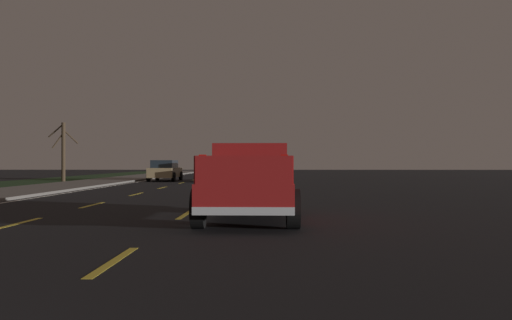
{
  "coord_description": "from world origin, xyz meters",
  "views": [
    {
      "loc": [
        -2.12,
        -3.89,
        1.4
      ],
      "look_at": [
        13.94,
        -3.62,
        1.46
      ],
      "focal_mm": 38.88,
      "sensor_mm": 36.0,
      "label": 1
    }
  ],
  "objects_px": {
    "sedan_green": "(260,171)",
    "bare_tree_far": "(63,150)",
    "sedan_blue": "(211,171)",
    "pickup_truck": "(250,182)",
    "sedan_tan": "(165,170)"
  },
  "relations": [
    {
      "from": "pickup_truck",
      "to": "bare_tree_far",
      "type": "distance_m",
      "value": 29.87
    },
    {
      "from": "pickup_truck",
      "to": "sedan_tan",
      "type": "distance_m",
      "value": 28.04
    },
    {
      "from": "sedan_green",
      "to": "sedan_tan",
      "type": "bearing_deg",
      "value": 80.12
    },
    {
      "from": "sedan_green",
      "to": "pickup_truck",
      "type": "bearing_deg",
      "value": -179.99
    },
    {
      "from": "sedan_green",
      "to": "sedan_tan",
      "type": "distance_m",
      "value": 7.16
    },
    {
      "from": "sedan_green",
      "to": "bare_tree_far",
      "type": "relative_size",
      "value": 1.03
    },
    {
      "from": "pickup_truck",
      "to": "bare_tree_far",
      "type": "xyz_separation_m",
      "value": [
        26.19,
        14.31,
        1.36
      ]
    },
    {
      "from": "sedan_green",
      "to": "sedan_blue",
      "type": "xyz_separation_m",
      "value": [
        0.02,
        3.52,
        0.0
      ]
    },
    {
      "from": "sedan_green",
      "to": "bare_tree_far",
      "type": "distance_m",
      "value": 14.38
    },
    {
      "from": "sedan_green",
      "to": "sedan_blue",
      "type": "bearing_deg",
      "value": 89.64
    },
    {
      "from": "pickup_truck",
      "to": "sedan_tan",
      "type": "relative_size",
      "value": 1.23
    },
    {
      "from": "sedan_green",
      "to": "sedan_blue",
      "type": "height_order",
      "value": "same"
    },
    {
      "from": "sedan_blue",
      "to": "pickup_truck",
      "type": "bearing_deg",
      "value": -172.27
    },
    {
      "from": "sedan_blue",
      "to": "bare_tree_far",
      "type": "height_order",
      "value": "bare_tree_far"
    },
    {
      "from": "bare_tree_far",
      "to": "sedan_green",
      "type": "bearing_deg",
      "value": -91.12
    }
  ]
}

